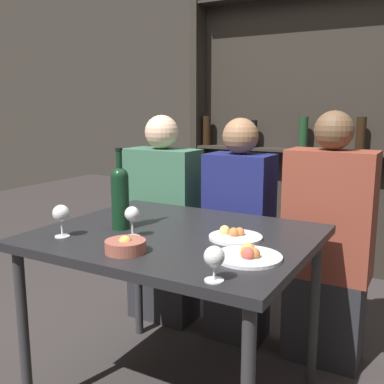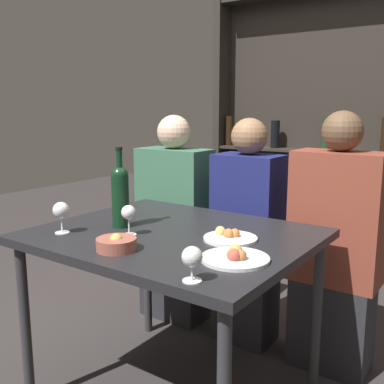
{
  "view_description": "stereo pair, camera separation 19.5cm",
  "coord_description": "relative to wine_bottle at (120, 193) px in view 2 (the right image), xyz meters",
  "views": [
    {
      "loc": [
        0.94,
        -1.54,
        1.28
      ],
      "look_at": [
        0.0,
        0.14,
        0.91
      ],
      "focal_mm": 42.0,
      "sensor_mm": 36.0,
      "label": 1
    },
    {
      "loc": [
        1.11,
        -1.43,
        1.28
      ],
      "look_at": [
        0.0,
        0.14,
        0.91
      ],
      "focal_mm": 42.0,
      "sensor_mm": 36.0,
      "label": 2
    }
  ],
  "objects": [
    {
      "name": "seated_person_center",
      "position": [
        0.25,
        0.7,
        -0.33
      ],
      "size": [
        0.35,
        0.22,
        1.22
      ],
      "color": "#26262B",
      "rests_on": "ground_plane"
    },
    {
      "name": "dining_table",
      "position": [
        0.24,
        0.06,
        -0.22
      ],
      "size": [
        1.11,
        0.91,
        0.76
      ],
      "color": "black",
      "rests_on": "ground_plane"
    },
    {
      "name": "food_plate_0",
      "position": [
        0.63,
        -0.1,
        -0.14
      ],
      "size": [
        0.24,
        0.24,
        0.05
      ],
      "color": "silver",
      "rests_on": "dining_table"
    },
    {
      "name": "wine_rack_wall",
      "position": [
        0.24,
        1.98,
        0.28
      ],
      "size": [
        1.88,
        0.21,
        2.36
      ],
      "color": "#28231E",
      "rests_on": "ground_plane"
    },
    {
      "name": "seated_person_right",
      "position": [
        0.72,
        0.7,
        -0.32
      ],
      "size": [
        0.42,
        0.22,
        1.26
      ],
      "color": "#26262B",
      "rests_on": "ground_plane"
    },
    {
      "name": "seated_person_left",
      "position": [
        -0.25,
        0.7,
        -0.34
      ],
      "size": [
        0.43,
        0.22,
        1.23
      ],
      "color": "#26262B",
      "rests_on": "ground_plane"
    },
    {
      "name": "wine_bottle",
      "position": [
        0.0,
        0.0,
        0.0
      ],
      "size": [
        0.08,
        0.08,
        0.35
      ],
      "color": "black",
      "rests_on": "dining_table"
    },
    {
      "name": "wine_glass_0",
      "position": [
        0.12,
        -0.08,
        -0.06
      ],
      "size": [
        0.06,
        0.06,
        0.13
      ],
      "color": "silver",
      "rests_on": "dining_table"
    },
    {
      "name": "wine_glass_1",
      "position": [
        -0.13,
        -0.21,
        -0.06
      ],
      "size": [
        0.07,
        0.07,
        0.13
      ],
      "color": "silver",
      "rests_on": "dining_table"
    },
    {
      "name": "food_plate_1",
      "position": [
        0.49,
        0.11,
        -0.14
      ],
      "size": [
        0.21,
        0.21,
        0.05
      ],
      "color": "white",
      "rests_on": "dining_table"
    },
    {
      "name": "wine_glass_2",
      "position": [
        0.61,
        -0.33,
        -0.08
      ],
      "size": [
        0.06,
        0.06,
        0.11
      ],
      "color": "silver",
      "rests_on": "dining_table"
    },
    {
      "name": "snack_bowl",
      "position": [
        0.22,
        -0.25,
        -0.12
      ],
      "size": [
        0.15,
        0.15,
        0.06
      ],
      "color": "#995142",
      "rests_on": "dining_table"
    }
  ]
}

